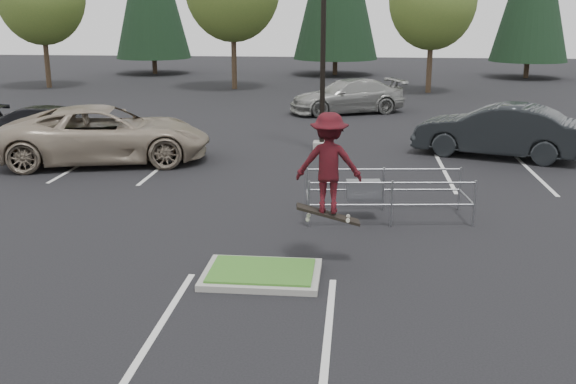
# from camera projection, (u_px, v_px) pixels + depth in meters

# --- Properties ---
(ground) EXTENTS (120.00, 120.00, 0.00)m
(ground) POSITION_uv_depth(u_px,v_px,m) (262.00, 277.00, 12.75)
(ground) COLOR black
(ground) RESTS_ON ground
(grass_median) EXTENTS (2.20, 1.60, 0.16)m
(grass_median) POSITION_uv_depth(u_px,v_px,m) (262.00, 274.00, 12.73)
(grass_median) COLOR gray
(grass_median) RESTS_ON ground
(stall_lines) EXTENTS (22.62, 17.60, 0.01)m
(stall_lines) POSITION_uv_depth(u_px,v_px,m) (244.00, 192.00, 18.66)
(stall_lines) COLOR silver
(stall_lines) RESTS_ON ground
(light_pole) EXTENTS (0.70, 0.60, 10.12)m
(light_pole) POSITION_uv_depth(u_px,v_px,m) (323.00, 19.00, 23.01)
(light_pole) COLOR gray
(light_pole) RESTS_ON ground
(decid_c) EXTENTS (5.12, 5.12, 8.38)m
(decid_c) POSITION_uv_depth(u_px,v_px,m) (433.00, 2.00, 39.41)
(decid_c) COLOR #38281C
(decid_c) RESTS_ON ground
(cart_corral) EXTENTS (4.02, 1.81, 1.10)m
(cart_corral) POSITION_uv_depth(u_px,v_px,m) (369.00, 190.00, 16.18)
(cart_corral) COLOR gray
(cart_corral) RESTS_ON ground
(skateboarder) EXTENTS (1.28, 0.74, 2.23)m
(skateboarder) POSITION_uv_depth(u_px,v_px,m) (329.00, 164.00, 13.01)
(skateboarder) COLOR black
(skateboarder) RESTS_ON ground
(car_l_tan) EXTENTS (7.28, 4.68, 1.87)m
(car_l_tan) POSITION_uv_depth(u_px,v_px,m) (104.00, 135.00, 22.02)
(car_l_tan) COLOR gray
(car_l_tan) RESTS_ON ground
(car_l_black) EXTENTS (5.18, 2.15, 1.50)m
(car_l_black) POSITION_uv_depth(u_px,v_px,m) (57.00, 127.00, 24.48)
(car_l_black) COLOR black
(car_l_black) RESTS_ON ground
(car_r_charc) EXTENTS (5.82, 3.68, 1.81)m
(car_r_charc) POSITION_uv_depth(u_px,v_px,m) (497.00, 130.00, 22.91)
(car_r_charc) COLOR black
(car_r_charc) RESTS_ON ground
(car_far_silver) EXTENTS (6.04, 4.32, 1.62)m
(car_far_silver) POSITION_uv_depth(u_px,v_px,m) (349.00, 96.00, 32.54)
(car_far_silver) COLOR gray
(car_far_silver) RESTS_ON ground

